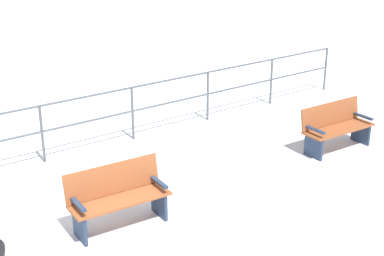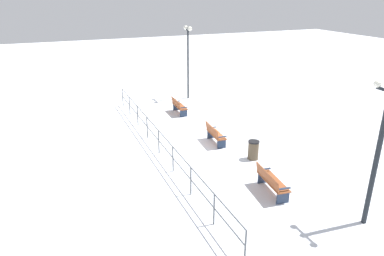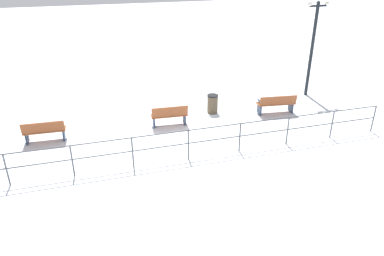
# 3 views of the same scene
# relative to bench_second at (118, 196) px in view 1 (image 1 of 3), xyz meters

# --- Properties ---
(ground_plane) EXTENTS (80.00, 80.00, 0.00)m
(ground_plane) POSITION_rel_bench_second_xyz_m (-0.07, -0.01, -0.46)
(ground_plane) COLOR white
(ground_plane) RESTS_ON ground
(bench_second) EXTENTS (0.61, 1.48, 0.90)m
(bench_second) POSITION_rel_bench_second_xyz_m (0.00, 0.00, 0.00)
(bench_second) COLOR brown
(bench_second) RESTS_ON ground
(bench_third) EXTENTS (0.59, 1.51, 0.87)m
(bench_third) POSITION_rel_bench_second_xyz_m (-0.05, 4.72, -0.01)
(bench_third) COLOR brown
(bench_third) RESTS_ON ground
(waterfront_railing) EXTENTS (0.05, 14.97, 1.09)m
(waterfront_railing) POSITION_rel_bench_second_xyz_m (-2.73, -0.01, 0.27)
(waterfront_railing) COLOR #4C5156
(waterfront_railing) RESTS_ON ground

